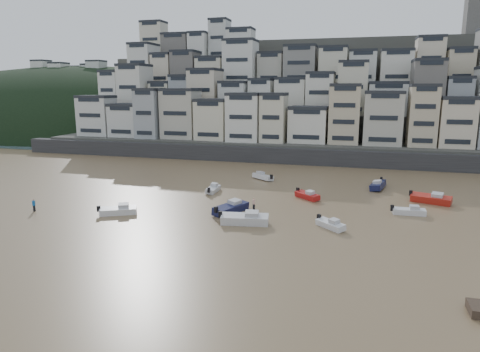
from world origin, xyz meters
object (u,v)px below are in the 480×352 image
(boat_f, at_px, (213,188))
(boat_g, at_px, (431,198))
(boat_a, at_px, (245,218))
(person_pink, at_px, (254,204))
(boat_h, at_px, (263,176))
(boat_j, at_px, (118,209))
(boat_b, at_px, (331,223))
(boat_d, at_px, (409,210))
(person_blue, at_px, (34,205))
(boat_e, at_px, (307,194))
(boat_i, at_px, (378,184))
(boat_c, at_px, (231,207))

(boat_f, xyz_separation_m, boat_g, (33.30, 2.23, 0.19))
(boat_a, distance_m, boat_f, 17.57)
(person_pink, bearing_deg, boat_h, 99.08)
(boat_a, xyz_separation_m, boat_j, (-17.52, -0.54, -0.16))
(boat_j, distance_m, person_pink, 18.50)
(boat_h, bearing_deg, boat_j, 100.83)
(boat_b, distance_m, boat_j, 28.02)
(boat_d, xyz_separation_m, boat_g, (3.70, 7.08, 0.20))
(boat_b, bearing_deg, boat_a, -129.68)
(boat_h, xyz_separation_m, person_blue, (-25.94, -28.90, 0.18))
(boat_g, height_order, boat_h, boat_g)
(boat_b, xyz_separation_m, person_pink, (-10.90, 5.27, 0.27))
(boat_e, height_order, boat_f, boat_e)
(boat_a, height_order, boat_i, boat_a)
(boat_c, height_order, boat_h, boat_c)
(boat_b, xyz_separation_m, boat_j, (-27.96, -1.89, 0.12))
(boat_f, relative_size, boat_i, 0.78)
(boat_d, xyz_separation_m, boat_h, (-23.89, 16.60, 0.06))
(boat_b, height_order, boat_g, boat_g)
(boat_c, xyz_separation_m, boat_f, (-6.20, 10.50, -0.23))
(boat_a, xyz_separation_m, boat_b, (10.44, 1.36, -0.28))
(boat_c, distance_m, person_pink, 3.51)
(boat_a, xyz_separation_m, boat_e, (6.00, 14.78, -0.22))
(person_pink, bearing_deg, boat_e, 51.63)
(boat_b, relative_size, boat_g, 0.73)
(boat_g, height_order, boat_j, boat_g)
(boat_b, xyz_separation_m, boat_d, (9.80, 8.67, 0.03))
(boat_d, distance_m, person_blue, 51.32)
(person_pink, bearing_deg, boat_a, -86.03)
(boat_d, height_order, person_pink, person_pink)
(boat_e, distance_m, boat_h, 15.29)
(boat_e, bearing_deg, person_blue, -111.71)
(boat_g, height_order, person_pink, person_pink)
(boat_i, xyz_separation_m, boat_j, (-34.23, -25.13, -0.09))
(boat_e, distance_m, boat_g, 18.10)
(boat_e, relative_size, boat_h, 0.96)
(boat_d, relative_size, boat_i, 0.78)
(person_blue, relative_size, person_pink, 1.00)
(boat_d, height_order, boat_h, boat_h)
(boat_a, distance_m, boat_e, 15.95)
(boat_e, bearing_deg, boat_g, 50.10)
(boat_e, relative_size, boat_g, 0.80)
(boat_g, relative_size, boat_j, 1.15)
(boat_e, distance_m, boat_i, 14.53)
(boat_i, height_order, boat_j, boat_i)
(boat_c, height_order, boat_g, boat_c)
(boat_i, distance_m, boat_j, 42.46)
(boat_e, xyz_separation_m, person_pink, (-6.46, -8.15, 0.21))
(boat_f, bearing_deg, person_blue, 128.97)
(boat_e, xyz_separation_m, person_blue, (-35.59, -17.05, 0.21))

